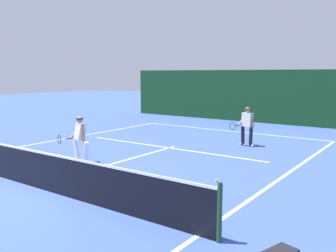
{
  "coord_description": "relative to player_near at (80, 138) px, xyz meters",
  "views": [
    {
      "loc": [
        8.15,
        -5.34,
        2.88
      ],
      "look_at": [
        0.5,
        5.31,
        1.0
      ],
      "focal_mm": 39.04,
      "sensor_mm": 36.0,
      "label": 1
    }
  ],
  "objects": [
    {
      "name": "back_fence_windscreen",
      "position": [
        0.88,
        12.91,
        0.71
      ],
      "size": [
        18.18,
        0.12,
        3.11
      ],
      "primitive_type": "cube",
      "color": "#143E1B",
      "rests_on": "ground_plane"
    },
    {
      "name": "player_far",
      "position": [
        3.17,
        5.85,
        0.02
      ],
      "size": [
        0.86,
        0.88,
        1.57
      ],
      "rotation": [
        0.0,
        0.0,
        2.95
      ],
      "color": "black",
      "rests_on": "ground_plane"
    },
    {
      "name": "tennis_ball",
      "position": [
        4.54,
        0.76,
        -0.81
      ],
      "size": [
        0.07,
        0.07,
        0.07
      ],
      "primitive_type": "sphere",
      "color": "#D1E033",
      "rests_on": "ground_plane"
    },
    {
      "name": "court_line_baseline_far",
      "position": [
        0.88,
        8.93,
        -0.84
      ],
      "size": [
        9.93,
        0.1,
        0.01
      ],
      "primitive_type": "cube",
      "color": "white",
      "rests_on": "ground_plane"
    },
    {
      "name": "tennis_net",
      "position": [
        0.88,
        -2.37,
        -0.34
      ],
      "size": [
        10.88,
        0.09,
        1.07
      ],
      "color": "#1E4723",
      "rests_on": "ground_plane"
    },
    {
      "name": "court_line_service",
      "position": [
        0.88,
        3.7,
        -0.84
      ],
      "size": [
        8.09,
        0.1,
        0.01
      ],
      "primitive_type": "cube",
      "color": "white",
      "rests_on": "ground_plane"
    },
    {
      "name": "court_line_centre",
      "position": [
        0.88,
        0.83,
        -0.84
      ],
      "size": [
        0.1,
        6.4,
        0.01
      ],
      "primitive_type": "cube",
      "color": "white",
      "rests_on": "ground_plane"
    },
    {
      "name": "court_line_sideline_right",
      "position": [
        5.84,
        -2.37,
        -0.84
      ],
      "size": [
        0.1,
        22.61,
        0.01
      ],
      "primitive_type": "cube",
      "color": "white",
      "rests_on": "ground_plane"
    },
    {
      "name": "player_near",
      "position": [
        0.0,
        0.0,
        0.0
      ],
      "size": [
        1.11,
        0.86,
        1.54
      ],
      "rotation": [
        0.0,
        0.0,
        2.83
      ],
      "color": "silver",
      "rests_on": "ground_plane"
    },
    {
      "name": "ground_plane",
      "position": [
        0.88,
        -2.37,
        -0.84
      ],
      "size": [
        80.0,
        80.0,
        0.0
      ],
      "primitive_type": "plane",
      "color": "#3E5BBC"
    }
  ]
}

